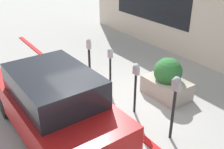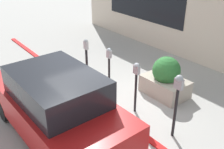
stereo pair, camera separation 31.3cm
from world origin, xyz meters
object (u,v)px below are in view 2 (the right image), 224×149
object	(u,v)px
parking_meter_second	(136,78)
parking_meter_fourth	(86,54)
parking_meter_nearest	(178,94)
planter_box	(166,79)
parked_car_front	(56,104)
parking_meter_middle	(109,64)

from	to	relation	value
parking_meter_second	parking_meter_fourth	xyz separation A→B (m)	(2.37, -0.04, -0.11)
parking_meter_nearest	parking_meter_second	world-z (taller)	parking_meter_nearest
parking_meter_nearest	parking_meter_second	distance (m)	1.28
parking_meter_nearest	planter_box	bearing A→B (deg)	-42.25
parked_car_front	parking_meter_second	bearing A→B (deg)	-102.49
parking_meter_second	parking_meter_fourth	distance (m)	2.37
parking_meter_nearest	parked_car_front	bearing A→B (deg)	50.76
parking_meter_nearest	parking_meter_fourth	xyz separation A→B (m)	(3.65, -0.02, -0.26)
parking_meter_middle	parked_car_front	size ratio (longest dim) A/B	0.34
parking_meter_nearest	planter_box	size ratio (longest dim) A/B	1.19
parking_meter_fourth	planter_box	xyz separation A→B (m)	(-2.25, -1.25, -0.37)
planter_box	parking_meter_second	bearing A→B (deg)	95.59
parking_meter_second	parked_car_front	xyz separation A→B (m)	(0.40, 2.04, -0.16)
parking_meter_nearest	parking_meter_middle	xyz separation A→B (m)	(2.43, -0.01, -0.17)
parking_meter_middle	parked_car_front	xyz separation A→B (m)	(-0.76, 2.06, -0.13)
parking_meter_middle	parking_meter_fourth	world-z (taller)	parking_meter_middle
parking_meter_second	parking_meter_middle	size ratio (longest dim) A/B	0.97
parking_meter_nearest	parking_meter_second	xyz separation A→B (m)	(1.28, 0.02, -0.14)
parking_meter_fourth	parked_car_front	bearing A→B (deg)	133.47
parking_meter_fourth	parking_meter_middle	bearing A→B (deg)	179.26
parking_meter_middle	parking_meter_fourth	distance (m)	1.22
parking_meter_middle	parking_meter_nearest	bearing A→B (deg)	179.80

